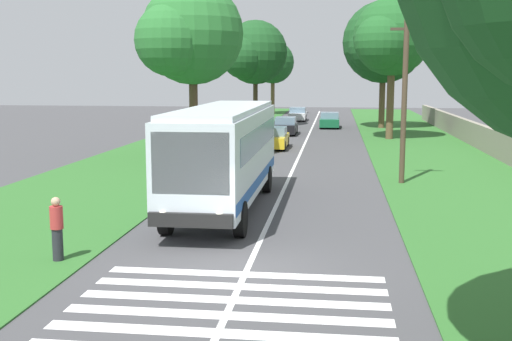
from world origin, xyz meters
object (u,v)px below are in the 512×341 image
object	(u,v)px
trailing_car_3	(298,114)
roadside_tree_left_2	(189,36)
trailing_car_1	(286,126)
utility_pole	(404,97)
trailing_car_0	(274,138)
pedestrian	(57,228)
roadside_tree_left_1	(272,64)
trailing_car_2	(330,121)
roadside_tree_right_2	(382,44)
roadside_tree_right_1	(390,39)
roadside_tree_left_0	(253,54)
coach_bus	(225,151)

from	to	relation	value
trailing_car_3	roadside_tree_left_2	xyz separation A→B (m)	(-31.31, 4.33, 6.34)
trailing_car_1	roadside_tree_left_2	distance (m)	17.45
trailing_car_3	utility_pole	world-z (taller)	utility_pole
trailing_car_0	pedestrian	xyz separation A→B (m)	(-26.32, 3.12, 0.24)
roadside_tree_left_1	pedestrian	bearing A→B (deg)	-179.38
trailing_car_2	utility_pole	size ratio (longest dim) A/B	0.58
trailing_car_1	roadside_tree_right_2	world-z (taller)	roadside_tree_right_2
trailing_car_3	trailing_car_2	bearing A→B (deg)	-158.12
roadside_tree_right_1	trailing_car_0	bearing A→B (deg)	131.40
roadside_tree_right_2	roadside_tree_left_1	bearing A→B (deg)	32.19
roadside_tree_right_1	utility_pole	world-z (taller)	roadside_tree_right_1
roadside_tree_right_1	utility_pole	distance (m)	20.28
roadside_tree_left_0	roadside_tree_right_2	size ratio (longest dim) A/B	0.86
utility_pole	pedestrian	bearing A→B (deg)	142.74
roadside_tree_left_1	roadside_tree_left_2	distance (m)	41.72
roadside_tree_left_2	roadside_tree_right_2	size ratio (longest dim) A/B	0.89
roadside_tree_left_1	roadside_tree_right_2	xyz separation A→B (m)	(-18.81, -11.84, 1.41)
roadside_tree_left_1	pedestrian	size ratio (longest dim) A/B	5.24
trailing_car_1	roadside_tree_left_2	bearing A→B (deg)	164.73
trailing_car_0	roadside_tree_right_1	size ratio (longest dim) A/B	0.41
coach_bus	roadside_tree_right_2	bearing A→B (deg)	-12.32
roadside_tree_left_0	roadside_tree_right_2	bearing A→B (deg)	-91.61
trailing_car_0	roadside_tree_left_0	xyz separation A→B (m)	(17.46, 3.65, 6.07)
utility_pole	pedestrian	distance (m)	17.05
roadside_tree_left_2	roadside_tree_right_2	xyz separation A→B (m)	(22.90, -12.34, 0.55)
utility_pole	roadside_tree_left_2	bearing A→B (deg)	57.64
trailing_car_0	roadside_tree_left_2	distance (m)	9.58
roadside_tree_left_2	trailing_car_0	bearing A→B (deg)	-36.59
trailing_car_1	roadside_tree_right_1	world-z (taller)	roadside_tree_right_1
trailing_car_3	roadside_tree_right_1	bearing A→B (deg)	-156.98
trailing_car_3	roadside_tree_left_1	world-z (taller)	roadside_tree_left_1
roadside_tree_left_0	roadside_tree_left_1	size ratio (longest dim) A/B	1.11
trailing_car_0	roadside_tree_right_2	world-z (taller)	roadside_tree_right_2
coach_bus	roadside_tree_right_2	distance (m)	37.63
roadside_tree_right_2	utility_pole	distance (m)	30.32
coach_bus	roadside_tree_left_1	bearing A→B (deg)	4.04
roadside_tree_left_2	roadside_tree_right_2	bearing A→B (deg)	-28.32
trailing_car_2	roadside_tree_left_2	world-z (taller)	roadside_tree_left_2
roadside_tree_left_0	roadside_tree_left_2	world-z (taller)	roadside_tree_left_2
trailing_car_0	trailing_car_3	distance (m)	25.55
trailing_car_0	roadside_tree_right_2	size ratio (longest dim) A/B	0.38
trailing_car_3	pedestrian	xyz separation A→B (m)	(-51.86, 3.16, 0.24)
trailing_car_1	roadside_tree_left_2	size ratio (longest dim) A/B	0.43
trailing_car_0	trailing_car_3	size ratio (longest dim) A/B	1.00
utility_pole	pedestrian	world-z (taller)	utility_pole
pedestrian	utility_pole	bearing A→B (deg)	-37.26
roadside_tree_left_2	trailing_car_1	bearing A→B (deg)	-15.27
coach_bus	roadside_tree_left_0	bearing A→B (deg)	5.84
pedestrian	trailing_car_1	bearing A→B (deg)	-4.92
trailing_car_2	roadside_tree_right_1	distance (m)	12.84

